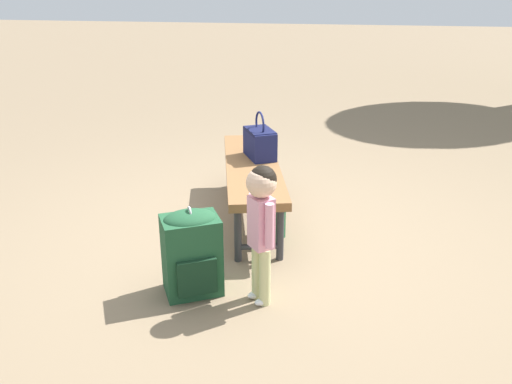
{
  "coord_description": "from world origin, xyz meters",
  "views": [
    {
      "loc": [
        3.44,
        0.56,
        1.76
      ],
      "look_at": [
        0.18,
        -0.03,
        0.45
      ],
      "focal_mm": 37.88,
      "sensor_mm": 36.0,
      "label": 1
    }
  ],
  "objects": [
    {
      "name": "ground_plane",
      "position": [
        0.0,
        0.0,
        0.0
      ],
      "size": [
        40.0,
        40.0,
        0.0
      ],
      "primitive_type": "plane",
      "color": "#7F6B51",
      "rests_on": "ground"
    },
    {
      "name": "park_bench",
      "position": [
        -0.4,
        -0.16,
        0.39
      ],
      "size": [
        1.65,
        0.78,
        0.45
      ],
      "color": "brown",
      "rests_on": "ground"
    },
    {
      "name": "handbag",
      "position": [
        -0.56,
        -0.13,
        0.58
      ],
      "size": [
        0.37,
        0.31,
        0.37
      ],
      "color": "#191E4C",
      "rests_on": "park_bench"
    },
    {
      "name": "child_standing",
      "position": [
        0.76,
        0.11,
        0.55
      ],
      "size": [
        0.19,
        0.18,
        0.83
      ],
      "color": "#CCCC8C",
      "rests_on": "ground"
    },
    {
      "name": "backpack_large",
      "position": [
        0.73,
        -0.31,
        0.28
      ],
      "size": [
        0.37,
        0.4,
        0.56
      ],
      "color": "#1E4C2D",
      "rests_on": "ground"
    },
    {
      "name": "backpack_small",
      "position": [
        -0.06,
        0.03,
        0.17
      ],
      "size": [
        0.21,
        0.23,
        0.34
      ],
      "color": "#1E4C2D",
      "rests_on": "ground"
    }
  ]
}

